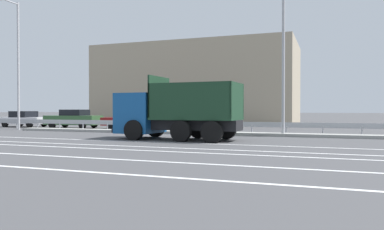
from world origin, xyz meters
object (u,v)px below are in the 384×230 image
object	(u,v)px
dump_truck	(164,116)
street_lamp_0	(17,60)
parked_car_1	(74,119)
parked_car_2	(134,120)
parked_car_0	(24,119)
street_lamp_1	(283,55)
parked_car_3	(201,121)
median_road_sign	(131,115)

from	to	relation	value
dump_truck	street_lamp_0	bearing A→B (deg)	75.39
parked_car_1	parked_car_2	world-z (taller)	parked_car_1
dump_truck	parked_car_1	distance (m)	14.38
parked_car_0	dump_truck	bearing A→B (deg)	62.42
street_lamp_1	parked_car_3	size ratio (longest dim) A/B	2.08
dump_truck	median_road_sign	xyz separation A→B (m)	(-4.39, 4.28, -0.06)
parked_car_0	parked_car_1	bearing A→B (deg)	85.25
median_road_sign	street_lamp_1	distance (m)	10.75
street_lamp_1	parked_car_0	world-z (taller)	street_lamp_1
parked_car_0	parked_car_1	xyz separation A→B (m)	(5.50, -0.23, 0.07)
parked_car_1	parked_car_0	bearing A→B (deg)	83.26
parked_car_3	parked_car_2	bearing A→B (deg)	90.00
dump_truck	parked_car_0	size ratio (longest dim) A/B	1.54
dump_truck	street_lamp_1	bearing A→B (deg)	-53.61
street_lamp_0	street_lamp_1	size ratio (longest dim) A/B	1.16
parked_car_1	parked_car_3	bearing A→B (deg)	-92.48
median_road_sign	parked_car_2	bearing A→B (deg)	116.61
median_road_sign	parked_car_0	size ratio (longest dim) A/B	0.53
parked_car_0	parked_car_3	world-z (taller)	parked_car_0
median_road_sign	dump_truck	bearing A→B (deg)	-44.27
parked_car_0	parked_car_2	bearing A→B (deg)	87.22
median_road_sign	parked_car_1	distance (m)	8.42
street_lamp_0	parked_car_3	size ratio (longest dim) A/B	2.41
dump_truck	parked_car_0	world-z (taller)	dump_truck
median_road_sign	parked_car_2	world-z (taller)	median_road_sign
dump_truck	parked_car_3	xyz separation A→B (m)	(-0.73, 8.35, -0.57)
median_road_sign	parked_car_1	xyz separation A→B (m)	(-7.55, 3.71, -0.41)
street_lamp_1	parked_car_1	size ratio (longest dim) A/B	1.80
dump_truck	street_lamp_0	distance (m)	15.40
median_road_sign	parked_car_3	world-z (taller)	median_road_sign
median_road_sign	parked_car_0	world-z (taller)	median_road_sign
parked_car_1	parked_car_2	xyz separation A→B (m)	(5.62, 0.15, -0.07)
parked_car_3	parked_car_1	bearing A→B (deg)	89.65
median_road_sign	parked_car_2	xyz separation A→B (m)	(-1.93, 3.85, -0.49)
dump_truck	median_road_sign	world-z (taller)	dump_truck
street_lamp_1	parked_car_1	bearing A→B (deg)	167.17
parked_car_1	parked_car_3	world-z (taller)	parked_car_1
parked_car_0	street_lamp_0	bearing A→B (deg)	36.36
street_lamp_0	street_lamp_1	world-z (taller)	street_lamp_0
parked_car_2	parked_car_1	bearing A→B (deg)	89.02
street_lamp_1	parked_car_0	distance (m)	23.93
street_lamp_1	parked_car_2	distance (m)	13.40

